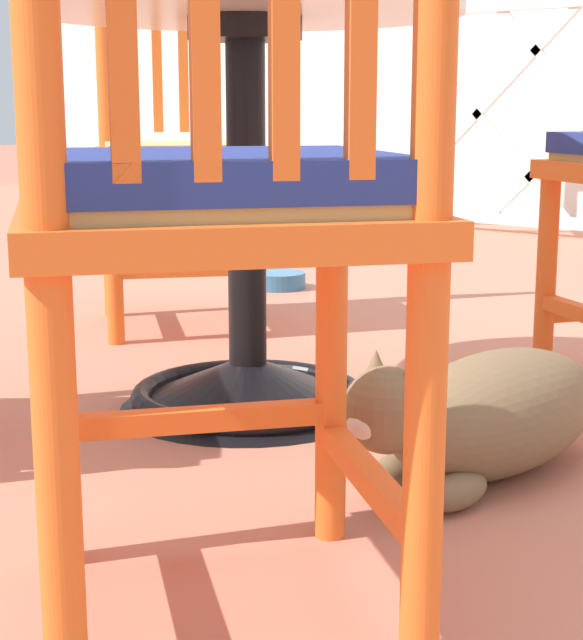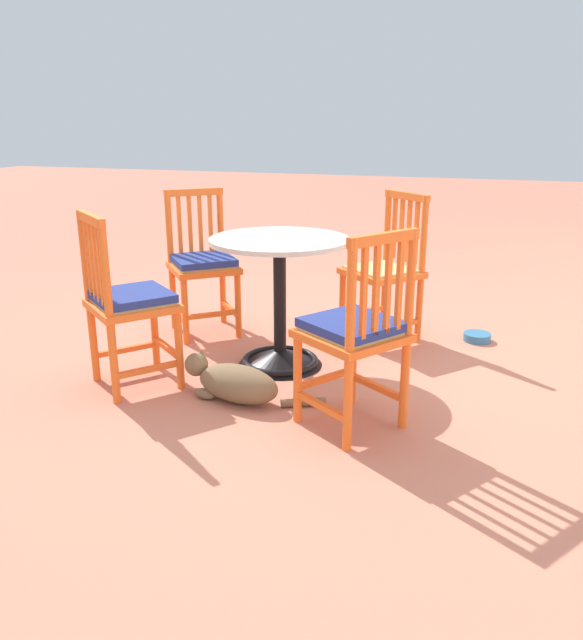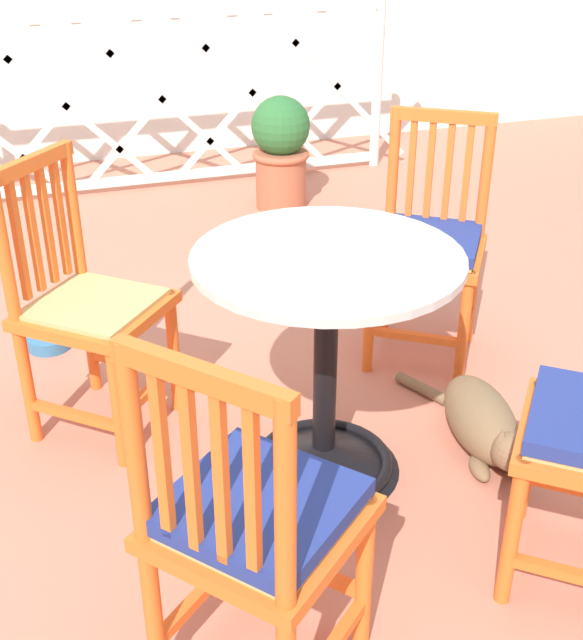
{
  "view_description": "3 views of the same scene",
  "coord_description": "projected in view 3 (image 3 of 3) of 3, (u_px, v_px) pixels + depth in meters",
  "views": [
    {
      "loc": [
        1.17,
        -1.46,
        0.55
      ],
      "look_at": [
        0.15,
        -0.14,
        0.2
      ],
      "focal_mm": 57.84,
      "sensor_mm": 36.0,
      "label": 1
    },
    {
      "loc": [
        3.16,
        1.06,
        1.35
      ],
      "look_at": [
        0.15,
        0.08,
        0.34
      ],
      "focal_mm": 35.69,
      "sensor_mm": 36.0,
      "label": 2
    },
    {
      "loc": [
        -0.77,
        -1.98,
        1.63
      ],
      "look_at": [
        -0.11,
        0.01,
        0.51
      ],
      "focal_mm": 46.26,
      "sensor_mm": 36.0,
      "label": 3
    }
  ],
  "objects": [
    {
      "name": "ground_plane",
      "position": [
        327.0,
        456.0,
        2.65
      ],
      "size": [
        24.0,
        24.0,
        0.0
      ],
      "primitive_type": "plane",
      "color": "#C6755B"
    },
    {
      "name": "lattice_fence_panel",
      "position": [
        162.0,
        99.0,
        4.73
      ],
      "size": [
        3.1,
        0.06,
        1.05
      ],
      "color": "silver",
      "rests_on": "ground_plane"
    },
    {
      "name": "orange_chair_facing_out",
      "position": [
        428.0,
        246.0,
        3.02
      ],
      "size": [
        0.56,
        0.56,
        0.91
      ],
      "color": "orange",
      "rests_on": "ground_plane"
    },
    {
      "name": "cafe_table",
      "position": [
        325.0,
        391.0,
        2.46
      ],
      "size": [
        0.76,
        0.76,
        0.73
      ],
      "color": "black",
      "rests_on": "ground_plane"
    },
    {
      "name": "orange_chair_at_corner",
      "position": [
        254.0,
        524.0,
        1.72
      ],
      "size": [
        0.56,
        0.56,
        0.91
      ],
      "color": "orange",
      "rests_on": "ground_plane"
    },
    {
      "name": "tabby_cat",
      "position": [
        484.0,
        425.0,
        2.63
      ],
      "size": [
        0.27,
        0.74,
        0.23
      ],
      "color": "brown",
      "rests_on": "ground_plane"
    },
    {
      "name": "pet_water_bowl",
      "position": [
        49.0,
        341.0,
        3.25
      ],
      "size": [
        0.17,
        0.17,
        0.05
      ],
      "primitive_type": "cylinder",
      "color": "teal",
      "rests_on": "ground_plane"
    },
    {
      "name": "terracotta_planter",
      "position": [
        281.0,
        150.0,
        4.51
      ],
      "size": [
        0.32,
        0.32,
        0.62
      ],
      "color": "#B25B3D",
      "rests_on": "ground_plane"
    },
    {
      "name": "orange_chair_by_planter",
      "position": [
        88.0,
        308.0,
        2.61
      ],
      "size": [
        0.56,
        0.56,
        0.91
      ],
      "color": "orange",
      "rests_on": "ground_plane"
    }
  ]
}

